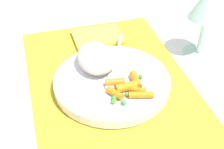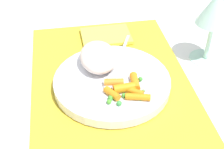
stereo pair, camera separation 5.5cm
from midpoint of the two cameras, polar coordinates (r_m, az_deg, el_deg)
name	(u,v)px [view 1 (the left image)]	position (r m, az deg, el deg)	size (l,w,h in m)	color
ground_plane	(112,88)	(0.67, -2.35, -2.44)	(2.40, 2.40, 0.00)	white
placemat	(112,87)	(0.67, -2.35, -2.25)	(0.51, 0.33, 0.01)	gold
plate	(112,82)	(0.66, -2.38, -1.41)	(0.24, 0.24, 0.02)	white
rice_mound	(96,58)	(0.68, -5.17, 2.86)	(0.11, 0.08, 0.04)	beige
carrot_portion	(128,87)	(0.62, 0.25, -2.28)	(0.08, 0.09, 0.02)	orange
pea_scatter	(129,93)	(0.62, 0.42, -3.34)	(0.07, 0.08, 0.01)	#5B8D3E
fork	(115,65)	(0.68, -1.84, 1.54)	(0.18, 0.09, 0.01)	silver
wine_glass	(207,5)	(0.73, 14.30, 11.63)	(0.08, 0.08, 0.17)	#B2E0CC
napkin	(98,36)	(0.82, -4.42, 6.63)	(0.09, 0.12, 0.01)	#EAE54C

